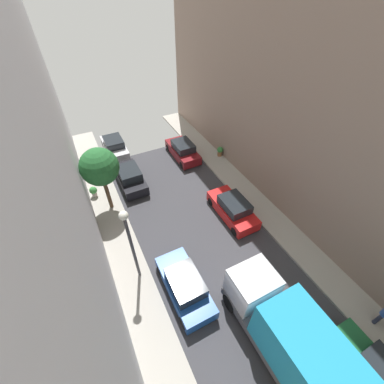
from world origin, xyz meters
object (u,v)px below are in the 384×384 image
parked_car_left_3 (130,177)px  potted_plant_1 (83,160)px  parked_car_left_4 (114,146)px  parked_car_right_3 (233,209)px  parked_car_right_4 (183,150)px  delivery_truck (290,339)px  parked_car_left_2 (185,286)px  potted_plant_0 (93,191)px  lamp_post (129,237)px  parked_car_right_2 (378,378)px  street_tree_0 (100,167)px  potted_plant_3 (220,151)px

parked_car_left_3 → potted_plant_1: parked_car_left_3 is taller
parked_car_left_4 → parked_car_right_3: size_ratio=1.00×
parked_car_right_4 → delivery_truck: delivery_truck is taller
parked_car_left_2 → potted_plant_0: bearing=106.5°
potted_plant_1 → lamp_post: bearing=-85.2°
potted_plant_1 → lamp_post: 12.74m
parked_car_left_3 → parked_car_right_2: 18.14m
parked_car_left_4 → street_tree_0: street_tree_0 is taller
delivery_truck → potted_plant_0: delivery_truck is taller
street_tree_0 → potted_plant_3: (10.47, 2.03, -3.06)m
parked_car_right_4 → lamp_post: (-7.30, -9.67, 2.90)m
parked_car_left_3 → parked_car_right_4: size_ratio=1.00×
street_tree_0 → potted_plant_1: (-0.89, 6.21, -3.12)m
parked_car_right_2 → lamp_post: size_ratio=0.80×
parked_car_left_3 → lamp_post: bearing=-103.2°
parked_car_left_2 → delivery_truck: 5.40m
parked_car_left_3 → delivery_truck: (2.70, -14.69, 1.07)m
lamp_post → street_tree_0: bearing=91.4°
parked_car_left_3 → parked_car_right_3: 8.50m
potted_plant_3 → potted_plant_1: bearing=159.8°
parked_car_right_4 → lamp_post: bearing=-127.0°
parked_car_left_3 → parked_car_right_3: same height
potted_plant_0 → potted_plant_3: bearing=1.6°
parked_car_left_4 → lamp_post: bearing=-98.2°
potted_plant_1 → lamp_post: (1.04, -12.33, 3.02)m
parked_car_left_2 → potted_plant_3: bearing=50.5°
parked_car_right_3 → potted_plant_0: size_ratio=5.02×
parked_car_right_2 → parked_car_right_4: same height
potted_plant_0 → parked_car_left_3: bearing=4.9°
potted_plant_3 → parked_car_left_4: bearing=149.4°
parked_car_right_4 → street_tree_0: street_tree_0 is taller
parked_car_left_3 → parked_car_left_4: 5.06m
parked_car_left_4 → parked_car_right_4: bearing=-32.7°
street_tree_0 → potted_plant_3: size_ratio=5.36×
parked_car_right_2 → parked_car_right_3: bearing=90.0°
parked_car_left_3 → street_tree_0: 4.12m
parked_car_left_2 → parked_car_right_3: size_ratio=1.00×
parked_car_right_2 → potted_plant_3: 17.65m
potted_plant_0 → parked_car_right_4: bearing=12.5°
potted_plant_0 → delivery_truck: bearing=-68.7°
parked_car_right_3 → potted_plant_3: 7.30m
potted_plant_1 → potted_plant_3: (11.36, -4.18, 0.06)m
parked_car_left_4 → lamp_post: lamp_post is taller
potted_plant_0 → potted_plant_1: (-0.02, 4.50, -0.03)m
parked_car_right_3 → street_tree_0: 9.26m
parked_car_right_4 → parked_car_left_3: bearing=-163.5°
parked_car_left_3 → parked_car_right_2: (5.40, -17.31, 0.00)m
parked_car_left_3 → potted_plant_0: bearing=-175.1°
parked_car_right_2 → delivery_truck: size_ratio=0.64×
parked_car_right_4 → potted_plant_3: 3.39m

